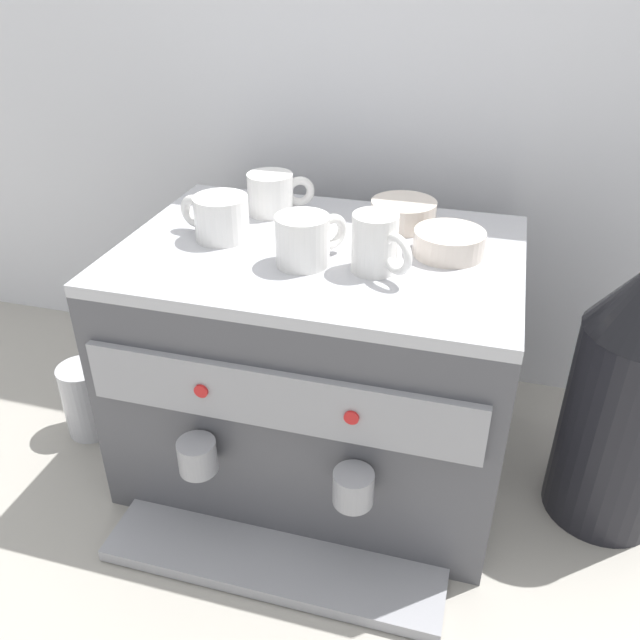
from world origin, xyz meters
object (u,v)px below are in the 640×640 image
object	(u,v)px
ceramic_cup_2	(219,217)
ceramic_bowl_1	(403,214)
ceramic_cup_0	(377,244)
ceramic_cup_3	(305,240)
coffee_grinder	(632,392)
ceramic_cup_1	(273,193)
ceramic_bowl_0	(449,243)
milk_pitcher	(87,399)
espresso_machine	(319,362)

from	to	relation	value
ceramic_cup_2	ceramic_bowl_1	xyz separation A→B (m)	(0.26, 0.13, -0.01)
ceramic_cup_0	ceramic_cup_2	xyz separation A→B (m)	(-0.26, 0.05, -0.01)
ceramic_cup_3	coffee_grinder	xyz separation A→B (m)	(0.48, 0.06, -0.21)
ceramic_cup_1	ceramic_bowl_0	xyz separation A→B (m)	(0.30, -0.09, -0.02)
ceramic_bowl_0	milk_pitcher	distance (m)	0.72
ceramic_cup_2	ceramic_cup_3	distance (m)	0.16
milk_pitcher	ceramic_cup_2	bearing A→B (deg)	9.86
ceramic_cup_0	ceramic_bowl_1	bearing A→B (deg)	87.09
ceramic_cup_0	milk_pitcher	xyz separation A→B (m)	(-0.53, 0.00, -0.38)
milk_pitcher	coffee_grinder	bearing A→B (deg)	3.25
coffee_grinder	milk_pitcher	size ratio (longest dim) A/B	3.29
ceramic_cup_3	coffee_grinder	distance (m)	0.53
ceramic_bowl_0	milk_pitcher	bearing A→B (deg)	-172.55
espresso_machine	ceramic_cup_3	size ratio (longest dim) A/B	5.76
ceramic_cup_1	coffee_grinder	world-z (taller)	ceramic_cup_1
ceramic_bowl_1	milk_pitcher	xyz separation A→B (m)	(-0.54, -0.17, -0.36)
ceramic_cup_2	milk_pitcher	world-z (taller)	ceramic_cup_2
ceramic_cup_0	ceramic_bowl_0	size ratio (longest dim) A/B	0.90
espresso_machine	coffee_grinder	size ratio (longest dim) A/B	1.29
ceramic_cup_2	milk_pitcher	xyz separation A→B (m)	(-0.28, -0.05, -0.37)
ceramic_cup_0	ceramic_cup_2	size ratio (longest dim) A/B	0.78
espresso_machine	ceramic_cup_1	size ratio (longest dim) A/B	5.57
ceramic_bowl_1	ceramic_cup_2	bearing A→B (deg)	-154.53
ceramic_cup_3	milk_pitcher	bearing A→B (deg)	179.47
ceramic_cup_1	ceramic_bowl_0	size ratio (longest dim) A/B	1.03
ceramic_cup_0	coffee_grinder	size ratio (longest dim) A/B	0.20
ceramic_cup_3	milk_pitcher	distance (m)	0.57
espresso_machine	ceramic_bowl_0	world-z (taller)	ceramic_bowl_0
ceramic_cup_1	ceramic_bowl_0	bearing A→B (deg)	-16.21
milk_pitcher	ceramic_cup_1	bearing A→B (deg)	27.84
ceramic_cup_1	milk_pitcher	xyz separation A→B (m)	(-0.32, -0.17, -0.37)
ceramic_cup_0	ceramic_bowl_0	xyz separation A→B (m)	(0.09, 0.08, -0.02)
espresso_machine	ceramic_cup_2	size ratio (longest dim) A/B	4.98
ceramic_cup_2	ceramic_bowl_1	distance (m)	0.29
ceramic_bowl_1	milk_pitcher	size ratio (longest dim) A/B	0.74
espresso_machine	ceramic_cup_3	xyz separation A→B (m)	(-0.01, -0.05, 0.24)
ceramic_cup_1	ceramic_cup_3	xyz separation A→B (m)	(0.11, -0.17, 0.00)
espresso_machine	ceramic_bowl_1	size ratio (longest dim) A/B	5.70
ceramic_cup_3	ceramic_bowl_1	world-z (taller)	ceramic_cup_3
ceramic_bowl_0	coffee_grinder	world-z (taller)	coffee_grinder
espresso_machine	ceramic_bowl_1	world-z (taller)	ceramic_bowl_1
espresso_machine	ceramic_bowl_1	xyz separation A→B (m)	(0.11, 0.13, 0.23)
ceramic_bowl_0	ceramic_bowl_1	xyz separation A→B (m)	(-0.08, 0.09, 0.00)
milk_pitcher	ceramic_bowl_1	bearing A→B (deg)	17.83
ceramic_bowl_1	coffee_grinder	world-z (taller)	coffee_grinder
ceramic_cup_0	coffee_grinder	distance (m)	0.44
ceramic_cup_2	ceramic_bowl_1	size ratio (longest dim) A/B	1.14
ceramic_cup_0	ceramic_cup_1	distance (m)	0.27
espresso_machine	ceramic_cup_1	bearing A→B (deg)	133.29
ceramic_cup_1	ceramic_cup_2	size ratio (longest dim) A/B	0.89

